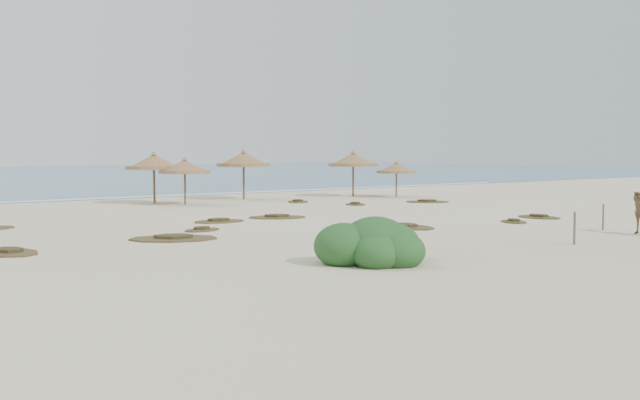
{
  "coord_description": "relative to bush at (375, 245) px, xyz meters",
  "views": [
    {
      "loc": [
        -18.26,
        -18.6,
        3.08
      ],
      "look_at": [
        -0.52,
        5.0,
        1.01
      ],
      "focal_mm": 40.0,
      "sensor_mm": 36.0,
      "label": 1
    }
  ],
  "objects": [
    {
      "name": "scrub_13",
      "position": [
        1.97,
        12.33,
        -0.43
      ],
      "size": [
        2.4,
        1.72,
        0.16
      ],
      "rotation": [
        0.0,
        0.0,
        3.02
      ],
      "color": "#504423",
      "rests_on": "ground"
    },
    {
      "name": "scrub_4",
      "position": [
        14.57,
        5.25,
        -0.43
      ],
      "size": [
        1.42,
        2.12,
        0.16
      ],
      "rotation": [
        0.0,
        0.0,
        1.6
      ],
      "color": "#504423",
      "rests_on": "ground"
    },
    {
      "name": "palapa_3",
      "position": [
        5.2,
        22.11,
        1.63
      ],
      "size": [
        3.7,
        3.7,
        2.73
      ],
      "rotation": [
        0.0,
        0.0,
        -0.33
      ],
      "color": "brown",
      "rests_on": "ground"
    },
    {
      "name": "scrub_5",
      "position": [
        17.53,
        15.23,
        -0.43
      ],
      "size": [
        3.04,
        2.94,
        0.16
      ],
      "rotation": [
        0.0,
        0.0,
        2.44
      ],
      "color": "#504423",
      "rests_on": "ground"
    },
    {
      "name": "palapa_6",
      "position": [
        19.38,
        19.89,
        1.39
      ],
      "size": [
        2.94,
        2.94,
        2.42
      ],
      "rotation": [
        0.0,
        0.0,
        -0.15
      ],
      "color": "brown",
      "rests_on": "ground"
    },
    {
      "name": "palapa_2",
      "position": [
        4.21,
        24.07,
        1.88
      ],
      "size": [
        3.31,
        3.31,
        3.04
      ],
      "rotation": [
        0.0,
        0.0,
        0.02
      ],
      "color": "brown",
      "rests_on": "ground"
    },
    {
      "name": "scrub_0",
      "position": [
        -7.6,
        7.86,
        -0.43
      ],
      "size": [
        1.98,
        2.54,
        0.16
      ],
      "rotation": [
        0.0,
        0.0,
        1.83
      ],
      "color": "#504423",
      "rests_on": "ground"
    },
    {
      "name": "palapa_5",
      "position": [
        17.44,
        22.02,
        1.92
      ],
      "size": [
        4.23,
        4.23,
        3.1
      ],
      "rotation": [
        0.0,
        0.0,
        -0.34
      ],
      "color": "brown",
      "rests_on": "ground"
    },
    {
      "name": "fence_post_near",
      "position": [
        7.67,
        -1.13,
        0.06
      ],
      "size": [
        0.11,
        0.11,
        1.08
      ],
      "primitive_type": "cylinder",
      "rotation": [
        0.0,
        0.0,
        0.4
      ],
      "color": "brown",
      "rests_on": "ground"
    },
    {
      "name": "scrub_12",
      "position": [
        11.93,
        4.6,
        -0.43
      ],
      "size": [
        1.53,
        1.76,
        0.16
      ],
      "rotation": [
        0.0,
        0.0,
        1.11
      ],
      "color": "#504423",
      "rests_on": "ground"
    },
    {
      "name": "scrub_11",
      "position": [
        0.88,
        0.45,
        -0.43
      ],
      "size": [
        2.0,
        1.78,
        0.16
      ],
      "rotation": [
        0.0,
        0.0,
        2.62
      ],
      "color": "#504423",
      "rests_on": "ground"
    },
    {
      "name": "scrub_9",
      "position": [
        6.81,
        5.94,
        -0.43
      ],
      "size": [
        2.0,
        2.84,
        0.16
      ],
      "rotation": [
        0.0,
        0.0,
        1.67
      ],
      "color": "#504423",
      "rests_on": "ground"
    },
    {
      "name": "bush",
      "position": [
        0.0,
        0.0,
        0.0
      ],
      "size": [
        3.29,
        2.9,
        1.47
      ],
      "rotation": [
        0.0,
        0.0,
        -0.25
      ],
      "color": "#275323",
      "rests_on": "ground"
    },
    {
      "name": "palapa_4",
      "position": [
        10.15,
        23.97,
        1.98
      ],
      "size": [
        4.15,
        4.15,
        3.17
      ],
      "rotation": [
        0.0,
        0.0,
        0.26
      ],
      "color": "brown",
      "rests_on": "ground"
    },
    {
      "name": "scrub_10",
      "position": [
        11.44,
        19.89,
        -0.43
      ],
      "size": [
        2.04,
        2.24,
        0.16
      ],
      "rotation": [
        0.0,
        0.0,
        1.0
      ],
      "color": "#504423",
      "rests_on": "ground"
    },
    {
      "name": "scrub_2",
      "position": [
        -0.16,
        9.8,
        -0.43
      ],
      "size": [
        1.74,
        1.34,
        0.16
      ],
      "rotation": [
        0.0,
        0.0,
        0.24
      ],
      "color": "#504423",
      "rests_on": "ground"
    },
    {
      "name": "scrub_7",
      "position": [
        12.82,
        16.22,
        -0.43
      ],
      "size": [
        1.77,
        1.99,
        0.16
      ],
      "rotation": [
        0.0,
        0.0,
        1.05
      ],
      "color": "#504423",
      "rests_on": "ground"
    },
    {
      "name": "scrub_3",
      "position": [
        5.0,
        12.4,
        -0.43
      ],
      "size": [
        3.1,
        2.76,
        0.16
      ],
      "rotation": [
        0.0,
        0.0,
        2.63
      ],
      "color": "#504423",
      "rests_on": "ground"
    },
    {
      "name": "scrub_1",
      "position": [
        -2.2,
        8.01,
        -0.43
      ],
      "size": [
        3.62,
        3.19,
        0.16
      ],
      "rotation": [
        0.0,
        0.0,
        2.64
      ],
      "color": "#504423",
      "rests_on": "ground"
    },
    {
      "name": "ground",
      "position": [
        5.43,
        4.02,
        -0.48
      ],
      "size": [
        160.0,
        160.0,
        0.0
      ],
      "primitive_type": "plane",
      "color": "beige",
      "rests_on": "ground"
    },
    {
      "name": "fence_post_far",
      "position": [
        12.3,
        0.68,
        0.02
      ],
      "size": [
        0.1,
        0.1,
        1.01
      ],
      "primitive_type": "cylinder",
      "rotation": [
        0.0,
        0.0,
        0.43
      ],
      "color": "brown",
      "rests_on": "ground"
    },
    {
      "name": "foam_line",
      "position": [
        5.43,
        30.02,
        -0.48
      ],
      "size": [
        70.0,
        0.6,
        0.01
      ],
      "primitive_type": "cube",
      "color": "white",
      "rests_on": "ground"
    }
  ]
}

